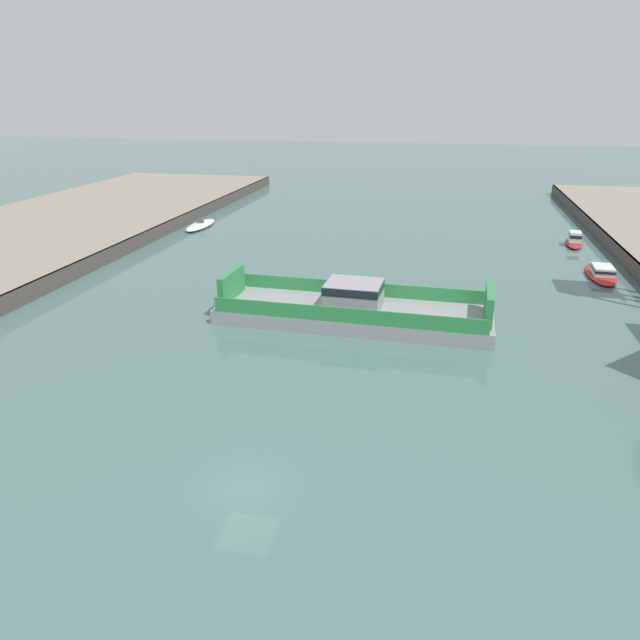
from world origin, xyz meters
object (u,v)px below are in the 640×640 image
object	(u,v)px
moored_boat_near_right	(574,240)
moored_boat_near_left	(601,272)
moored_boat_far_left	(201,225)
chain_ferry	(353,309)

from	to	relation	value
moored_boat_near_right	moored_boat_near_left	bearing A→B (deg)	-88.89
moored_boat_near_right	moored_boat_far_left	xyz separation A→B (m)	(-46.03, 0.31, -0.32)
chain_ferry	moored_boat_near_left	xyz separation A→B (m)	(21.33, 16.68, -0.57)
moored_boat_near_left	moored_boat_far_left	xyz separation A→B (m)	(-46.28, 13.02, -0.12)
moored_boat_near_right	chain_ferry	bearing A→B (deg)	-125.66
moored_boat_near_left	moored_boat_near_right	world-z (taller)	moored_boat_near_right
chain_ferry	moored_boat_near_right	world-z (taller)	chain_ferry
moored_boat_far_left	chain_ferry	bearing A→B (deg)	-49.97
moored_boat_near_left	moored_boat_near_right	size ratio (longest dim) A/B	1.36
chain_ferry	moored_boat_near_left	bearing A→B (deg)	38.02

